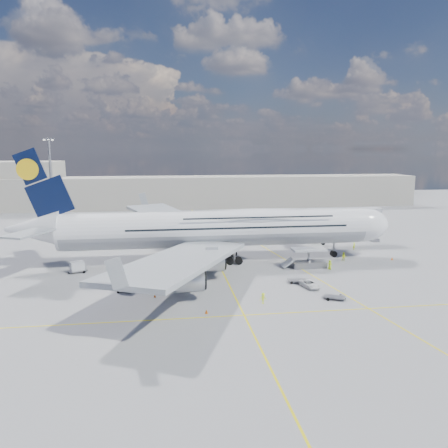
{
  "coord_description": "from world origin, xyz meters",
  "views": [
    {
      "loc": [
        -10.75,
        -76.26,
        22.65
      ],
      "look_at": [
        1.14,
        8.0,
        8.0
      ],
      "focal_mm": 35.0,
      "sensor_mm": 36.0,
      "label": 1
    }
  ],
  "objects": [
    {
      "name": "airliner",
      "position": [
        0.26,
        10.0,
        6.87
      ],
      "size": [
        77.26,
        79.15,
        23.71
      ],
      "color": "white",
      "rests_on": "ground"
    },
    {
      "name": "taxi_line_main",
      "position": [
        0.0,
        0.0,
        0.01
      ],
      "size": [
        0.25,
        220.0,
        0.01
      ],
      "primitive_type": "cube",
      "color": "yellow",
      "rests_on": "ground"
    },
    {
      "name": "crew_wing",
      "position": [
        -8.18,
        -6.07,
        0.79
      ],
      "size": [
        0.39,
        0.92,
        1.57
      ],
      "primitive_type": "imported",
      "rotation": [
        0.0,
        0.0,
        1.58
      ],
      "color": "#B0DC17",
      "rests_on": "ground"
    },
    {
      "name": "dolly_nose_near",
      "position": [
        11.98,
        -6.52,
        0.39
      ],
      "size": [
        3.61,
        2.22,
        0.5
      ],
      "rotation": [
        0.0,
        0.0,
        -0.12
      ],
      "color": "gray",
      "rests_on": "ground"
    },
    {
      "name": "crew_nose",
      "position": [
        32.15,
        15.6,
        1.0
      ],
      "size": [
        0.86,
        0.85,
        2.01
      ],
      "primitive_type": "imported",
      "rotation": [
        0.0,
        0.0,
        0.76
      ],
      "color": "#C4E217",
      "rests_on": "ground"
    },
    {
      "name": "crew_loader",
      "position": [
        25.63,
        6.08,
        0.93
      ],
      "size": [
        1.09,
        0.96,
        1.87
      ],
      "primitive_type": "imported",
      "rotation": [
        0.0,
        0.0,
        -0.33
      ],
      "color": "#CFE117",
      "rests_on": "ground"
    },
    {
      "name": "catering_truck_outer",
      "position": [
        -17.37,
        36.93,
        1.6
      ],
      "size": [
        6.01,
        2.9,
        3.46
      ],
      "rotation": [
        0.0,
        0.0,
        0.15
      ],
      "color": "gray",
      "rests_on": "ground"
    },
    {
      "name": "dolly_row_b",
      "position": [
        -17.13,
        -7.49,
        0.87
      ],
      "size": [
        2.88,
        2.19,
        1.62
      ],
      "rotation": [
        0.0,
        0.0,
        -0.37
      ],
      "color": "gray",
      "rests_on": "ground"
    },
    {
      "name": "light_mast",
      "position": [
        -40.0,
        45.0,
        13.21
      ],
      "size": [
        3.0,
        0.7,
        25.5
      ],
      "color": "gray",
      "rests_on": "ground"
    },
    {
      "name": "jet_bridge",
      "position": [
        29.81,
        20.94,
        6.85
      ],
      "size": [
        18.8,
        12.1,
        8.5
      ],
      "color": "#B7B7BC",
      "rests_on": "ground"
    },
    {
      "name": "cone_wing_right_outer",
      "position": [
        -5.09,
        -18.6,
        0.28
      ],
      "size": [
        0.45,
        0.45,
        0.58
      ],
      "color": "#DE5F0B",
      "rests_on": "ground"
    },
    {
      "name": "cone_wing_right_inner",
      "position": [
        -12.33,
        -10.77,
        0.24
      ],
      "size": [
        0.4,
        0.4,
        0.51
      ],
      "color": "#DE5F0B",
      "rests_on": "ground"
    },
    {
      "name": "ground",
      "position": [
        0.0,
        0.0,
        0.0
      ],
      "size": [
        300.0,
        300.0,
        0.0
      ],
      "primitive_type": "plane",
      "color": "gray",
      "rests_on": "ground"
    },
    {
      "name": "dolly_row_a",
      "position": [
        -11.85,
        0.0,
        0.92
      ],
      "size": [
        2.87,
        1.77,
        1.72
      ],
      "rotation": [
        0.0,
        0.0,
        0.12
      ],
      "color": "gray",
      "rests_on": "ground"
    },
    {
      "name": "crew_van",
      "position": [
        20.46,
        0.59,
        0.91
      ],
      "size": [
        1.03,
        1.05,
        1.83
      ],
      "primitive_type": "imported",
      "rotation": [
        0.0,
        0.0,
        2.32
      ],
      "color": "#CDFB1A",
      "rests_on": "ground"
    },
    {
      "name": "terminal",
      "position": [
        0.0,
        95.0,
        6.0
      ],
      "size": [
        180.0,
        16.0,
        12.0
      ],
      "primitive_type": "cube",
      "color": "#B2AD9E",
      "rests_on": "ground"
    },
    {
      "name": "cone_wing_left_outer",
      "position": [
        -6.79,
        29.05,
        0.28
      ],
      "size": [
        0.46,
        0.46,
        0.58
      ],
      "color": "#DE5F0B",
      "rests_on": "ground"
    },
    {
      "name": "taxi_line_cross",
      "position": [
        0.0,
        -20.0,
        0.01
      ],
      "size": [
        120.0,
        0.25,
        0.01
      ],
      "primitive_type": "cube",
      "color": "yellow",
      "rests_on": "ground"
    },
    {
      "name": "cone_wing_left_inner",
      "position": [
        -7.33,
        29.77,
        0.3
      ],
      "size": [
        0.48,
        0.48,
        0.62
      ],
      "color": "#DE5F0B",
      "rests_on": "ground"
    },
    {
      "name": "catering_truck_inner",
      "position": [
        -15.33,
        34.75,
        1.69
      ],
      "size": [
        6.03,
        2.42,
        3.59
      ],
      "rotation": [
        0.0,
        0.0,
        -0.03
      ],
      "color": "gray",
      "rests_on": "ground"
    },
    {
      "name": "cone_nose",
      "position": [
        35.98,
        5.73,
        0.29
      ],
      "size": [
        0.48,
        0.48,
        0.61
      ],
      "color": "#DE5F0B",
      "rests_on": "ground"
    },
    {
      "name": "baggage_tug",
      "position": [
        -12.82,
        -6.54,
        0.71
      ],
      "size": [
        2.81,
        1.89,
        1.61
      ],
      "rotation": [
        0.0,
        0.0,
        0.29
      ],
      "color": "silver",
      "rests_on": "ground"
    },
    {
      "name": "crew_tug",
      "position": [
        3.62,
        -15.88,
        0.83
      ],
      "size": [
        1.14,
        0.74,
        1.66
      ],
      "primitive_type": "imported",
      "rotation": [
        0.0,
        0.0,
        0.11
      ],
      "color": "#E0FF1A",
      "rests_on": "ground"
    },
    {
      "name": "service_van",
      "position": [
        12.97,
        -9.51,
        0.59
      ],
      "size": [
        2.88,
        4.61,
        1.19
      ],
      "primitive_type": "imported",
      "rotation": [
        0.0,
        0.0,
        0.23
      ],
      "color": "white",
      "rests_on": "ground"
    },
    {
      "name": "tree_line",
      "position": [
        40.0,
        140.0,
        4.0
      ],
      "size": [
        160.0,
        6.0,
        8.0
      ],
      "primitive_type": "cube",
      "color": "#193814",
      "rests_on": "ground"
    },
    {
      "name": "taxi_line_diag",
      "position": [
        14.0,
        10.0,
        0.01
      ],
      "size": [
        14.16,
        99.06,
        0.01
      ],
      "primitive_type": "cube",
      "rotation": [
        0.0,
        0.0,
        0.14
      ],
      "color": "yellow",
      "rests_on": "ground"
    },
    {
      "name": "dolly_back",
      "position": [
        -26.79,
        5.12,
        1.11
      ],
      "size": [
        3.69,
        2.98,
        2.07
      ],
      "rotation": [
        0.0,
        0.0,
        0.45
      ],
      "color": "gray",
      "rests_on": "ground"
    },
    {
      "name": "cargo_loader",
      "position": [
        16.82,
        2.89,
        1.25
      ],
      "size": [
        8.53,
        3.2,
        3.67
      ],
      "color": "silver",
      "rests_on": "ground"
    },
    {
      "name": "dolly_nose_far",
      "position": [
        14.88,
        -15.46,
        0.36
      ],
      "size": [
        3.61,
        3.0,
        0.47
      ],
      "rotation": [
        0.0,
        0.0,
        -0.49
      ],
      "color": "gray",
      "rests_on": "ground"
    },
    {
      "name": "hangar",
      "position": [
        -70.0,
        100.0,
        9.0
      ],
      "size": [
        40.0,
        22.0,
        18.0
      ],
      "primitive_type": "cube",
      "color": "#B2AD9E",
      "rests_on": "ground"
    },
    {
      "name": "dolly_row_c",
      "position": [
        -10.18,
        -3.71,
        0.37
      ],
      "size": [
        3.52,
        2.33,
        0.48
      ],
      "rotation": [
        0.0,
        0.0,
        0.2
      ],
      "color": "gray",
      "rests_on": "ground"
    }
  ]
}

